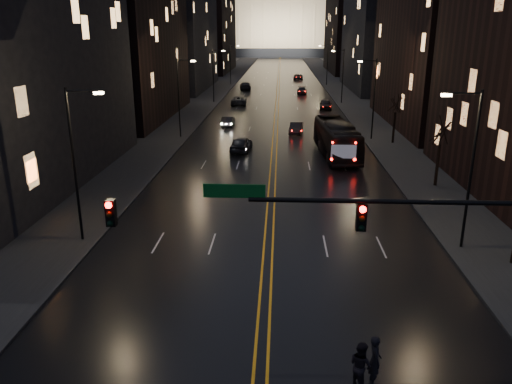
# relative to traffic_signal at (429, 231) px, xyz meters

# --- Properties ---
(ground) EXTENTS (900.00, 900.00, 0.00)m
(ground) POSITION_rel_traffic_signal_xyz_m (-5.91, 0.00, -5.10)
(ground) COLOR black
(ground) RESTS_ON ground
(road) EXTENTS (20.00, 320.00, 0.02)m
(road) POSITION_rel_traffic_signal_xyz_m (-5.91, 130.00, -5.09)
(road) COLOR black
(road) RESTS_ON ground
(sidewalk_left) EXTENTS (8.00, 320.00, 0.16)m
(sidewalk_left) POSITION_rel_traffic_signal_xyz_m (-19.91, 130.00, -5.02)
(sidewalk_left) COLOR black
(sidewalk_left) RESTS_ON ground
(sidewalk_right) EXTENTS (8.00, 320.00, 0.16)m
(sidewalk_right) POSITION_rel_traffic_signal_xyz_m (8.09, 130.00, -5.02)
(sidewalk_right) COLOR black
(sidewalk_right) RESTS_ON ground
(center_line) EXTENTS (0.62, 320.00, 0.01)m
(center_line) POSITION_rel_traffic_signal_xyz_m (-5.91, 130.00, -5.08)
(center_line) COLOR orange
(center_line) RESTS_ON road
(building_left_mid) EXTENTS (12.00, 30.00, 28.00)m
(building_left_mid) POSITION_rel_traffic_signal_xyz_m (-26.91, 54.00, 8.90)
(building_left_mid) COLOR black
(building_left_mid) RESTS_ON ground
(building_left_far) EXTENTS (12.00, 34.00, 20.00)m
(building_left_far) POSITION_rel_traffic_signal_xyz_m (-26.91, 92.00, 4.90)
(building_left_far) COLOR black
(building_left_far) RESTS_ON ground
(building_left_dist) EXTENTS (12.00, 40.00, 24.00)m
(building_left_dist) POSITION_rel_traffic_signal_xyz_m (-26.91, 140.00, 6.90)
(building_left_dist) COLOR black
(building_left_dist) RESTS_ON ground
(building_right_mid) EXTENTS (12.00, 34.00, 26.00)m
(building_right_mid) POSITION_rel_traffic_signal_xyz_m (15.09, 92.00, 7.90)
(building_right_mid) COLOR black
(building_right_mid) RESTS_ON ground
(building_right_dist) EXTENTS (12.00, 40.00, 22.00)m
(building_right_dist) POSITION_rel_traffic_signal_xyz_m (15.09, 140.00, 5.90)
(building_right_dist) COLOR black
(building_right_dist) RESTS_ON ground
(capitol) EXTENTS (90.00, 50.00, 58.50)m
(capitol) POSITION_rel_traffic_signal_xyz_m (-5.91, 250.00, 12.05)
(capitol) COLOR black
(capitol) RESTS_ON ground
(traffic_signal) EXTENTS (17.29, 0.45, 7.00)m
(traffic_signal) POSITION_rel_traffic_signal_xyz_m (0.00, 0.00, 0.00)
(traffic_signal) COLOR black
(traffic_signal) RESTS_ON ground
(streetlamp_right_near) EXTENTS (2.13, 0.25, 9.00)m
(streetlamp_right_near) POSITION_rel_traffic_signal_xyz_m (4.91, 10.00, -0.02)
(streetlamp_right_near) COLOR black
(streetlamp_right_near) RESTS_ON ground
(streetlamp_left_near) EXTENTS (2.13, 0.25, 9.00)m
(streetlamp_left_near) POSITION_rel_traffic_signal_xyz_m (-16.72, 10.00, -0.02)
(streetlamp_left_near) COLOR black
(streetlamp_left_near) RESTS_ON ground
(streetlamp_right_mid) EXTENTS (2.13, 0.25, 9.00)m
(streetlamp_right_mid) POSITION_rel_traffic_signal_xyz_m (4.91, 40.00, -0.02)
(streetlamp_right_mid) COLOR black
(streetlamp_right_mid) RESTS_ON ground
(streetlamp_left_mid) EXTENTS (2.13, 0.25, 9.00)m
(streetlamp_left_mid) POSITION_rel_traffic_signal_xyz_m (-16.72, 40.00, -0.02)
(streetlamp_left_mid) COLOR black
(streetlamp_left_mid) RESTS_ON ground
(streetlamp_right_far) EXTENTS (2.13, 0.25, 9.00)m
(streetlamp_right_far) POSITION_rel_traffic_signal_xyz_m (4.91, 70.00, -0.02)
(streetlamp_right_far) COLOR black
(streetlamp_right_far) RESTS_ON ground
(streetlamp_left_far) EXTENTS (2.13, 0.25, 9.00)m
(streetlamp_left_far) POSITION_rel_traffic_signal_xyz_m (-16.72, 70.00, -0.02)
(streetlamp_left_far) COLOR black
(streetlamp_left_far) RESTS_ON ground
(streetlamp_right_dist) EXTENTS (2.13, 0.25, 9.00)m
(streetlamp_right_dist) POSITION_rel_traffic_signal_xyz_m (4.91, 100.00, -0.02)
(streetlamp_right_dist) COLOR black
(streetlamp_right_dist) RESTS_ON ground
(streetlamp_left_dist) EXTENTS (2.13, 0.25, 9.00)m
(streetlamp_left_dist) POSITION_rel_traffic_signal_xyz_m (-16.72, 100.00, -0.02)
(streetlamp_left_dist) COLOR black
(streetlamp_left_dist) RESTS_ON ground
(tree_right_mid) EXTENTS (2.40, 2.40, 6.65)m
(tree_right_mid) POSITION_rel_traffic_signal_xyz_m (7.09, 22.00, -0.58)
(tree_right_mid) COLOR black
(tree_right_mid) RESTS_ON ground
(tree_right_far) EXTENTS (2.40, 2.40, 6.65)m
(tree_right_far) POSITION_rel_traffic_signal_xyz_m (7.09, 38.00, -0.58)
(tree_right_far) COLOR black
(tree_right_far) RESTS_ON ground
(bus) EXTENTS (3.74, 12.31, 3.38)m
(bus) POSITION_rel_traffic_signal_xyz_m (0.27, 32.32, -3.41)
(bus) COLOR black
(bus) RESTS_ON ground
(oncoming_car_a) EXTENTS (2.28, 4.83, 1.59)m
(oncoming_car_a) POSITION_rel_traffic_signal_xyz_m (-9.32, 33.66, -4.31)
(oncoming_car_a) COLOR black
(oncoming_car_a) RESTS_ON ground
(oncoming_car_b) EXTENTS (1.50, 4.09, 1.34)m
(oncoming_car_b) POSITION_rel_traffic_signal_xyz_m (-12.13, 47.68, -4.43)
(oncoming_car_b) COLOR black
(oncoming_car_b) RESTS_ON ground
(oncoming_car_c) EXTENTS (2.62, 5.40, 1.48)m
(oncoming_car_c) POSITION_rel_traffic_signal_xyz_m (-12.38, 67.78, -4.36)
(oncoming_car_c) COLOR black
(oncoming_car_c) RESTS_ON ground
(oncoming_car_d) EXTENTS (2.88, 5.76, 1.61)m
(oncoming_car_d) POSITION_rel_traffic_signal_xyz_m (-12.85, 90.60, -4.30)
(oncoming_car_d) COLOR black
(oncoming_car_d) RESTS_ON ground
(receding_car_a) EXTENTS (1.89, 4.27, 1.36)m
(receding_car_a) POSITION_rel_traffic_signal_xyz_m (-3.41, 43.28, -4.42)
(receding_car_a) COLOR black
(receding_car_a) RESTS_ON ground
(receding_car_b) EXTENTS (2.21, 4.82, 1.60)m
(receding_car_b) POSITION_rel_traffic_signal_xyz_m (1.79, 63.08, -4.30)
(receding_car_b) COLOR black
(receding_car_b) RESTS_ON ground
(receding_car_c) EXTENTS (1.99, 4.63, 1.33)m
(receding_car_c) POSITION_rel_traffic_signal_xyz_m (-1.18, 83.26, -4.44)
(receding_car_c) COLOR black
(receding_car_c) RESTS_ON ground
(receding_car_d) EXTENTS (2.59, 5.18, 1.41)m
(receding_car_d) POSITION_rel_traffic_signal_xyz_m (-0.92, 113.91, -4.40)
(receding_car_d) COLOR black
(receding_car_d) RESTS_ON ground
(pedestrian_a) EXTENTS (0.52, 0.73, 1.91)m
(pedestrian_a) POSITION_rel_traffic_signal_xyz_m (-1.91, -1.77, -4.15)
(pedestrian_a) COLOR black
(pedestrian_a) RESTS_ON ground
(pedestrian_b) EXTENTS (0.89, 1.00, 1.81)m
(pedestrian_b) POSITION_rel_traffic_signal_xyz_m (-2.43, -2.00, -4.20)
(pedestrian_b) COLOR black
(pedestrian_b) RESTS_ON ground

